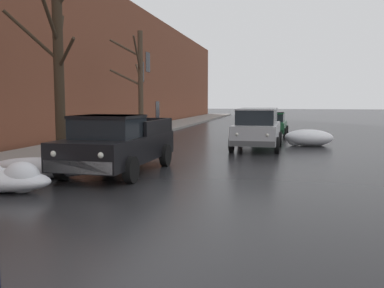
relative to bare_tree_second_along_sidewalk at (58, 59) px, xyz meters
name	(u,v)px	position (x,y,z in m)	size (l,w,h in m)	color
ground_plane	(34,281)	(5.02, -9.70, -3.63)	(200.00, 200.00, 0.00)	#232326
left_sidewalk_slab	(114,138)	(-1.34, 8.30, -3.55)	(3.22, 80.00, 0.16)	gray
brick_townhouse_facade	(78,55)	(-3.45, 8.32, 1.03)	(0.63, 80.00, 9.33)	brown
snow_bank_near_corner_left	(44,167)	(1.27, -3.25, -3.35)	(3.09, 1.00, 0.56)	white
snow_bank_along_left_kerb	(309,138)	(9.11, 7.05, -3.25)	(2.27, 1.49, 0.79)	white
bare_tree_second_along_sidewalk	(58,59)	(0.00, 0.00, 0.00)	(2.60, 3.24, 6.87)	#382B1E
bare_tree_mid_block	(139,81)	(-0.09, 9.00, -0.40)	(1.87, 3.43, 6.00)	#4C3D2D
pickup_truck_black_approaching_near_lane	(117,144)	(3.05, -2.13, -2.75)	(2.33, 5.22, 1.76)	black
suv_silver_parked_kerbside_close	(257,127)	(6.76, 5.19, -2.64)	(2.15, 4.77, 1.82)	#B7B7BC
sedan_green_parked_kerbside_mid	(271,124)	(7.15, 12.13, -2.88)	(2.09, 4.10, 1.42)	#1E5633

